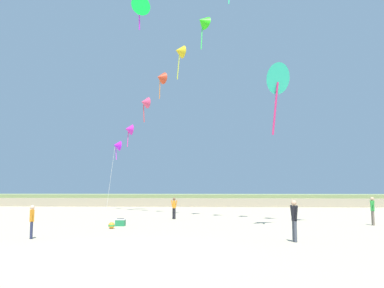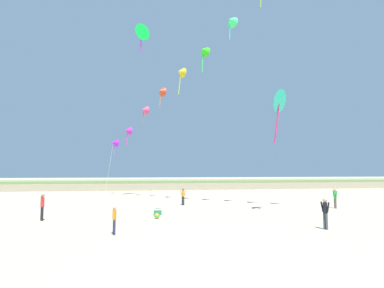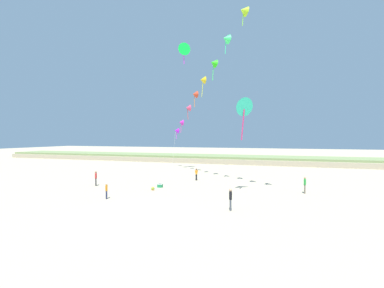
{
  "view_description": "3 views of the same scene",
  "coord_description": "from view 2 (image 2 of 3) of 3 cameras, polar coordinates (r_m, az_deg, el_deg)",
  "views": [
    {
      "loc": [
        3.46,
        -14.72,
        2.2
      ],
      "look_at": [
        1.73,
        9.53,
        4.91
      ],
      "focal_mm": 38.0,
      "sensor_mm": 36.0,
      "label": 1
    },
    {
      "loc": [
        -3.33,
        -12.88,
        3.31
      ],
      "look_at": [
        0.48,
        13.1,
        5.59
      ],
      "focal_mm": 28.0,
      "sensor_mm": 36.0,
      "label": 2
    },
    {
      "loc": [
        9.67,
        -16.89,
        5.72
      ],
      "look_at": [
        0.68,
        11.37,
        4.93
      ],
      "focal_mm": 24.0,
      "sensor_mm": 36.0,
      "label": 3
    }
  ],
  "objects": [
    {
      "name": "beach_ball",
      "position": [
        21.16,
        -6.7,
        -13.44
      ],
      "size": [
        0.36,
        0.36,
        0.36
      ],
      "color": "orange",
      "rests_on": "ground"
    },
    {
      "name": "large_kite_mid_trail",
      "position": [
        39.52,
        -9.68,
        20.14
      ],
      "size": [
        2.04,
        1.68,
        3.35
      ],
      "color": "#12E43F"
    },
    {
      "name": "kite_banner_string",
      "position": [
        32.69,
        0.22,
        15.58
      ],
      "size": [
        20.38,
        23.79,
        23.33
      ],
      "color": "#AC1BEB"
    },
    {
      "name": "ground_plane",
      "position": [
        13.71,
        6.32,
        -18.91
      ],
      "size": [
        240.0,
        240.0,
        0.0
      ],
      "primitive_type": "plane",
      "color": "tan"
    },
    {
      "name": "person_near_right",
      "position": [
        22.33,
        -26.62,
        -10.36
      ],
      "size": [
        0.43,
        0.54,
        1.74
      ],
      "color": "black",
      "rests_on": "ground"
    },
    {
      "name": "person_far_left",
      "position": [
        18.73,
        24.03,
        -11.61
      ],
      "size": [
        0.27,
        0.6,
        1.74
      ],
      "color": "#474C56",
      "rests_on": "ground"
    },
    {
      "name": "person_near_left",
      "position": [
        29.1,
        25.59,
        -9.04
      ],
      "size": [
        0.24,
        0.6,
        1.73
      ],
      "color": "#726656",
      "rests_on": "ground"
    },
    {
      "name": "dune_ridge",
      "position": [
        54.35,
        -4.86,
        -7.64
      ],
      "size": [
        120.0,
        10.47,
        1.51
      ],
      "color": "tan",
      "rests_on": "ground"
    },
    {
      "name": "large_kite_low_lead",
      "position": [
        24.98,
        15.77,
        7.92
      ],
      "size": [
        2.17,
        2.03,
        4.41
      ],
      "color": "#2EDAAB"
    },
    {
      "name": "person_mid_center",
      "position": [
        28.69,
        -1.72,
        -9.74
      ],
      "size": [
        0.53,
        0.31,
        1.59
      ],
      "color": "black",
      "rests_on": "ground"
    },
    {
      "name": "person_far_right",
      "position": [
        16.32,
        -14.57,
        -13.44
      ],
      "size": [
        0.24,
        0.52,
        1.49
      ],
      "color": "#282D4C",
      "rests_on": "ground"
    },
    {
      "name": "beach_cooler",
      "position": [
        22.78,
        -6.57,
        -12.75
      ],
      "size": [
        0.58,
        0.41,
        0.46
      ],
      "color": "#23844C",
      "rests_on": "ground"
    }
  ]
}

